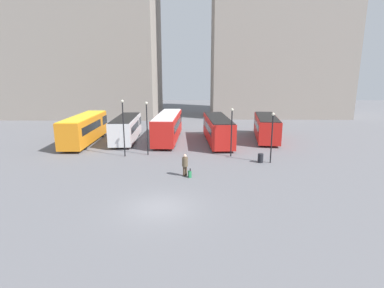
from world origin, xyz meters
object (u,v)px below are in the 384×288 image
at_px(bus_1, 126,128).
at_px(lamp_post_1, 123,124).
at_px(bus_4, 266,127).
at_px(lamp_post_2, 272,133).
at_px(trash_bin, 260,158).
at_px(traveler, 185,163).
at_px(bus_0, 85,128).
at_px(lamp_post_0, 232,128).
at_px(suitcase, 190,174).
at_px(lamp_post_3, 147,124).
at_px(bus_2, 168,126).
at_px(bus_3, 218,129).

relative_size(bus_1, lamp_post_1, 1.71).
relative_size(bus_4, lamp_post_2, 2.10).
bearing_deg(trash_bin, bus_4, 74.81).
xyz_separation_m(traveler, lamp_post_2, (7.91, 3.89, 1.75)).
xyz_separation_m(bus_0, bus_4, (22.43, 2.23, -0.18)).
distance_m(lamp_post_0, lamp_post_1, 10.77).
height_order(suitcase, lamp_post_0, lamp_post_0).
bearing_deg(lamp_post_1, suitcase, -43.07).
height_order(lamp_post_1, lamp_post_3, lamp_post_1).
height_order(suitcase, lamp_post_2, lamp_post_2).
height_order(bus_1, lamp_post_3, lamp_post_3).
xyz_separation_m(bus_1, lamp_post_0, (12.24, -7.16, 1.30)).
distance_m(bus_4, lamp_post_1, 18.33).
height_order(suitcase, lamp_post_1, lamp_post_1).
height_order(traveler, trash_bin, traveler).
xyz_separation_m(bus_1, trash_bin, (14.80, -9.31, -1.20)).
relative_size(traveler, lamp_post_3, 0.34).
distance_m(bus_1, suitcase, 15.95).
height_order(lamp_post_2, trash_bin, lamp_post_2).
distance_m(bus_1, bus_2, 5.19).
bearing_deg(bus_3, suitcase, 162.67).
height_order(traveler, suitcase, traveler).
height_order(bus_0, traveler, bus_0).
distance_m(traveler, lamp_post_3, 8.00).
xyz_separation_m(lamp_post_0, lamp_post_1, (-10.76, -0.16, 0.43)).
distance_m(bus_1, lamp_post_2, 18.34).
bearing_deg(bus_4, lamp_post_0, 154.46).
height_order(bus_4, trash_bin, bus_4).
relative_size(bus_3, bus_4, 1.09).
bearing_deg(lamp_post_0, lamp_post_1, -179.16).
relative_size(suitcase, lamp_post_3, 0.14).
bearing_deg(bus_2, bus_4, -85.63).
xyz_separation_m(bus_1, bus_4, (17.64, 1.16, -0.01)).
height_order(bus_2, bus_4, bus_2).
bearing_deg(bus_3, lamp_post_0, -175.44).
bearing_deg(trash_bin, bus_3, 112.19).
bearing_deg(bus_4, lamp_post_1, 125.10).
height_order(bus_2, lamp_post_3, lamp_post_3).
bearing_deg(bus_0, bus_3, -90.62).
distance_m(suitcase, lamp_post_3, 8.72).
bearing_deg(suitcase, trash_bin, -78.04).
distance_m(bus_3, suitcase, 13.29).
xyz_separation_m(suitcase, lamp_post_1, (-6.73, 6.29, 3.08)).
bearing_deg(bus_3, lamp_post_3, 124.48).
relative_size(bus_0, lamp_post_1, 1.94).
bearing_deg(suitcase, bus_0, 24.86).
xyz_separation_m(suitcase, lamp_post_3, (-4.47, 6.88, 2.96)).
xyz_separation_m(traveler, suitcase, (0.40, -0.33, -0.82)).
height_order(bus_1, bus_3, bus_3).
xyz_separation_m(bus_0, lamp_post_1, (6.27, -6.25, 1.57)).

